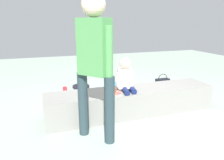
# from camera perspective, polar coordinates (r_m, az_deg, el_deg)

# --- Properties ---
(ground_plane) EXTENTS (12.00, 12.00, 0.00)m
(ground_plane) POSITION_cam_1_polar(r_m,az_deg,el_deg) (3.25, 5.46, -9.04)
(ground_plane) COLOR #96A799
(concrete_ledge) EXTENTS (2.57, 0.51, 0.39)m
(concrete_ledge) POSITION_cam_1_polar(r_m,az_deg,el_deg) (3.17, 5.55, -5.87)
(concrete_ledge) COLOR gray
(concrete_ledge) RESTS_ON ground_plane
(child_seated) EXTENTS (0.28, 0.33, 0.48)m
(child_seated) POSITION_cam_1_polar(r_m,az_deg,el_deg) (2.97, 3.84, 0.96)
(child_seated) COLOR #131F50
(child_seated) RESTS_ON concrete_ledge
(adult_standing) EXTENTS (0.38, 0.40, 1.66)m
(adult_standing) POSITION_cam_1_polar(r_m,az_deg,el_deg) (2.26, -4.84, 6.55)
(adult_standing) COLOR #26373D
(adult_standing) RESTS_ON ground_plane
(cake_plate) EXTENTS (0.22, 0.22, 0.07)m
(cake_plate) POSITION_cam_1_polar(r_m,az_deg,el_deg) (2.93, 0.26, -3.15)
(cake_plate) COLOR #E0594C
(cake_plate) RESTS_ON concrete_ledge
(gift_bag) EXTENTS (0.23, 0.10, 0.30)m
(gift_bag) POSITION_cam_1_polar(r_m,az_deg,el_deg) (3.96, -0.15, -2.33)
(gift_bag) COLOR #4C99E0
(gift_bag) RESTS_ON ground_plane
(railing_post) EXTENTS (0.36, 0.36, 1.11)m
(railing_post) POSITION_cam_1_polar(r_m,az_deg,el_deg) (4.39, -8.81, 3.13)
(railing_post) COLOR black
(railing_post) RESTS_ON ground_plane
(water_bottle_near_gift) EXTENTS (0.07, 0.07, 0.24)m
(water_bottle_near_gift) POSITION_cam_1_polar(r_m,az_deg,el_deg) (4.34, -0.10, -0.98)
(water_bottle_near_gift) COLOR silver
(water_bottle_near_gift) RESTS_ON ground_plane
(party_cup_red) EXTENTS (0.08, 0.08, 0.12)m
(party_cup_red) POSITION_cam_1_polar(r_m,az_deg,el_deg) (4.21, -12.93, -2.67)
(party_cup_red) COLOR red
(party_cup_red) RESTS_ON ground_plane
(handbag_black_leather) EXTENTS (0.29, 0.12, 0.32)m
(handbag_black_leather) POSITION_cam_1_polar(r_m,az_deg,el_deg) (4.48, 13.80, -0.86)
(handbag_black_leather) COLOR black
(handbag_black_leather) RESTS_ON ground_plane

